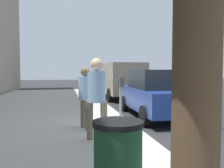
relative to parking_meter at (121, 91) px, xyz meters
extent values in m
plane|color=#2B2B2D|center=(0.12, -0.48, -1.17)|extent=(80.00, 80.00, 0.00)
cube|color=#B7B2A8|center=(0.12, 2.52, -1.09)|extent=(28.00, 6.00, 0.15)
cylinder|color=gray|center=(0.00, 0.00, -0.44)|extent=(0.07, 0.07, 1.15)
cube|color=#383D42|center=(-0.10, 0.00, 0.26)|extent=(0.16, 0.11, 0.26)
cube|color=#383D42|center=(0.10, 0.00, 0.26)|extent=(0.16, 0.11, 0.26)
cube|color=#268C33|center=(-0.10, -0.06, 0.28)|extent=(0.10, 0.01, 0.10)
cube|color=#268C33|center=(0.10, -0.06, 0.28)|extent=(0.10, 0.01, 0.10)
cylinder|color=#726656|center=(0.18, 1.03, -0.62)|extent=(0.15, 0.15, 0.80)
cylinder|color=#726656|center=(-0.17, 0.93, -0.62)|extent=(0.15, 0.15, 0.80)
cylinder|color=#8CB7E0|center=(0.01, 0.98, 0.10)|extent=(0.37, 0.37, 0.63)
sphere|color=brown|center=(0.01, 0.98, 0.54)|extent=(0.25, 0.25, 0.25)
cylinder|color=#726656|center=(-1.01, 0.97, -0.57)|extent=(0.15, 0.15, 0.88)
cylinder|color=#726656|center=(-1.31, 0.70, -0.57)|extent=(0.15, 0.15, 0.88)
cylinder|color=#8CB7E0|center=(-1.16, 0.83, 0.22)|extent=(0.41, 0.41, 0.70)
sphere|color=beige|center=(-1.16, 0.83, 0.71)|extent=(0.28, 0.28, 0.28)
cube|color=navy|center=(1.93, -1.83, -0.46)|extent=(4.45, 1.97, 0.76)
cube|color=black|center=(1.73, -1.82, 0.26)|extent=(2.25, 1.76, 0.68)
cylinder|color=black|center=(3.39, -1.00, -0.84)|extent=(0.67, 0.24, 0.66)
cylinder|color=black|center=(3.34, -2.74, -0.84)|extent=(0.67, 0.24, 0.66)
cylinder|color=black|center=(0.53, -0.91, -0.84)|extent=(0.67, 0.24, 0.66)
cylinder|color=black|center=(0.48, -2.66, -0.84)|extent=(0.67, 0.24, 0.66)
cube|color=gray|center=(8.20, -1.83, 0.11)|extent=(5.27, 2.20, 1.80)
cylinder|color=black|center=(9.85, -0.81, -0.79)|extent=(0.77, 0.25, 0.76)
cylinder|color=black|center=(9.92, -2.71, -0.79)|extent=(0.77, 0.25, 0.76)
cylinder|color=black|center=(6.47, -0.94, -0.79)|extent=(0.77, 0.25, 0.76)
cylinder|color=black|center=(6.54, -2.84, -0.79)|extent=(0.77, 0.25, 0.76)
cylinder|color=brown|center=(-4.98, 0.68, 0.51)|extent=(0.32, 0.32, 3.04)
cylinder|color=#1E4C2D|center=(-3.80, 0.95, -0.54)|extent=(0.56, 0.56, 0.95)
cylinder|color=black|center=(-3.80, 0.95, -0.04)|extent=(0.59, 0.59, 0.06)
camera|label=1|loc=(-6.42, 1.55, 0.57)|focal=38.08mm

